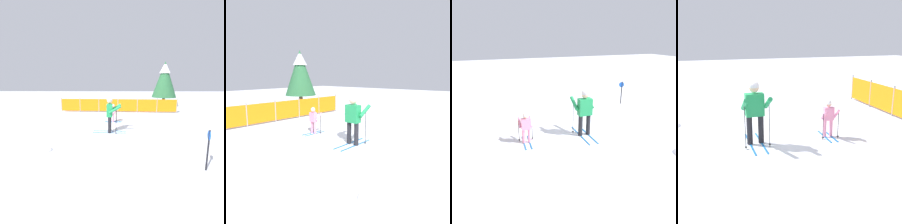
{
  "view_description": "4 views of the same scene",
  "coord_description": "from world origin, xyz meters",
  "views": [
    {
      "loc": [
        0.33,
        -8.34,
        2.64
      ],
      "look_at": [
        0.2,
        1.58,
        0.77
      ],
      "focal_mm": 28.0,
      "sensor_mm": 36.0,
      "label": 1
    },
    {
      "loc": [
        -6.02,
        -4.22,
        2.46
      ],
      "look_at": [
        0.56,
        1.2,
        1.01
      ],
      "focal_mm": 35.0,
      "sensor_mm": 36.0,
      "label": 2
    },
    {
      "loc": [
        -6.63,
        3.61,
        3.57
      ],
      "look_at": [
        0.15,
        0.95,
        1.01
      ],
      "focal_mm": 35.0,
      "sensor_mm": 36.0,
      "label": 3
    },
    {
      "loc": [
        7.36,
        -1.43,
        2.9
      ],
      "look_at": [
        0.03,
        1.19,
        0.81
      ],
      "focal_mm": 45.0,
      "sensor_mm": 36.0,
      "label": 4
    }
  ],
  "objects": [
    {
      "name": "ground_plane",
      "position": [
        0.0,
        0.0,
        0.0
      ],
      "size": [
        60.0,
        60.0,
        0.0
      ],
      "primitive_type": "plane",
      "color": "white"
    },
    {
      "name": "skier_adult",
      "position": [
        0.13,
        0.15,
        1.07
      ],
      "size": [
        1.69,
        0.76,
        1.78
      ],
      "rotation": [
        0.0,
        0.0,
        -0.03
      ],
      "color": "#1966B2",
      "rests_on": "ground_plane"
    },
    {
      "name": "conifer_far",
      "position": [
        5.14,
        8.71,
        2.67
      ],
      "size": [
        2.32,
        2.32,
        4.31
      ],
      "color": "#4C3823",
      "rests_on": "ground_plane"
    },
    {
      "name": "snow_mound",
      "position": [
        -2.41,
        -2.22,
        0.0
      ],
      "size": [
        0.82,
        0.69,
        0.33
      ],
      "primitive_type": "ellipsoid",
      "color": "white",
      "rests_on": "ground_plane"
    },
    {
      "name": "safety_fence",
      "position": [
        0.62,
        5.53,
        0.58
      ],
      "size": [
        9.31,
        0.54,
        1.16
      ],
      "rotation": [
        0.0,
        0.0,
        -0.05
      ],
      "color": "gray",
      "rests_on": "ground_plane"
    },
    {
      "name": "skier_child",
      "position": [
        0.28,
        2.31,
        0.66
      ],
      "size": [
        1.07,
        0.54,
        1.13
      ],
      "rotation": [
        0.0,
        0.0,
        -0.07
      ],
      "color": "#1966B2",
      "rests_on": "ground_plane"
    }
  ]
}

